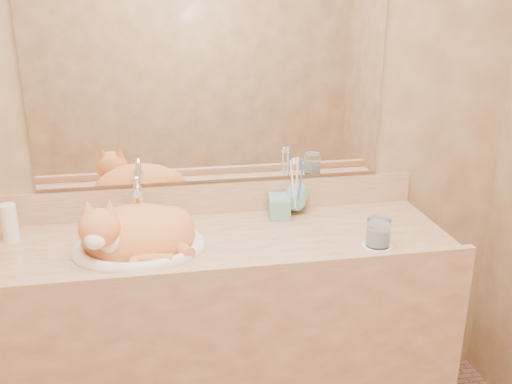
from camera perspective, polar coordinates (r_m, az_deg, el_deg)
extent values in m
cube|color=olive|center=(2.14, -4.45, 8.05)|extent=(2.40, 0.02, 2.50)
cube|color=white|center=(2.10, -4.52, 11.72)|extent=(1.30, 0.02, 0.80)
imported|color=#6CAD93|center=(2.12, 2.49, -0.78)|extent=(0.09, 0.09, 0.18)
imported|color=#6CAD93|center=(2.18, 4.05, -1.20)|extent=(0.13, 0.13, 0.11)
cylinder|color=white|center=(1.98, 12.03, -5.38)|extent=(0.10, 0.10, 0.01)
cylinder|color=silver|center=(1.96, 12.13, -3.99)|extent=(0.08, 0.08, 0.09)
cylinder|color=white|center=(2.15, -23.44, -2.83)|extent=(0.06, 0.06, 0.13)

